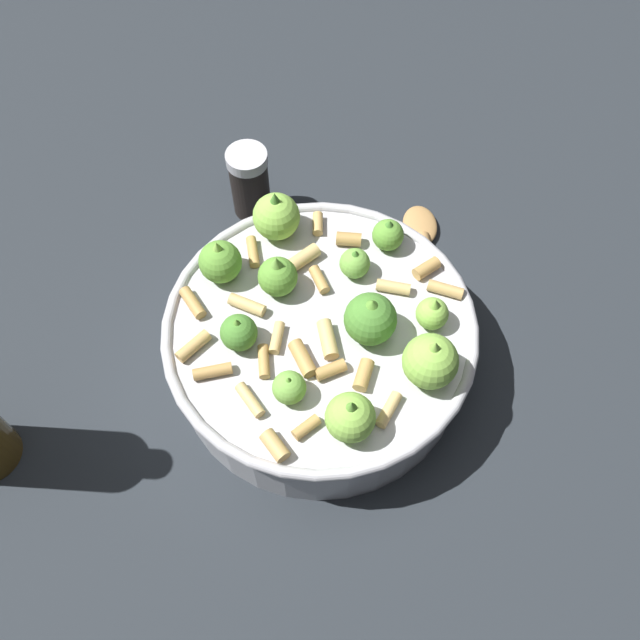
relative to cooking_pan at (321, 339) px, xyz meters
name	(u,v)px	position (x,y,z in m)	size (l,w,h in m)	color
ground_plane	(320,362)	(0.00, 0.00, -0.04)	(2.40, 2.40, 0.00)	#23282D
cooking_pan	(321,339)	(0.00, 0.00, 0.00)	(0.27, 0.27, 0.12)	#B7B7BC
pepper_shaker	(249,183)	(-0.20, 0.00, 0.00)	(0.04, 0.04, 0.08)	black
wooden_spoon	(428,285)	(-0.04, 0.13, -0.04)	(0.23, 0.10, 0.02)	#B2844C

